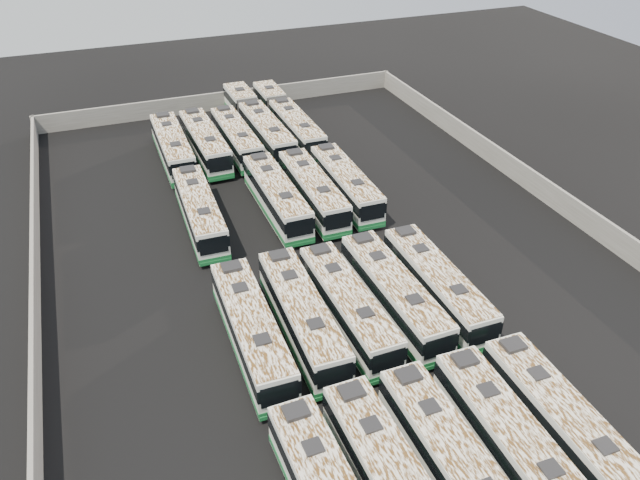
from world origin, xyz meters
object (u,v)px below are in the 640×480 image
Objects in this scene: bus_midfront_right at (394,294)px; bus_back_right at (258,122)px; bus_front_right at (513,446)px; bus_back_left at (205,143)px; bus_front_center at (453,464)px; bus_midback_far_right at (346,184)px; bus_back_far_left at (173,147)px; bus_back_far_right at (287,119)px; bus_front_far_right at (564,426)px; bus_midfront_far_left at (252,330)px; bus_midback_right at (313,191)px; bus_midfront_far_right at (437,285)px; bus_back_center at (237,138)px; bus_midfront_left at (302,316)px; bus_midback_center at (277,197)px; bus_midback_far_left at (200,211)px; bus_midfront_center at (348,306)px.

bus_midfront_right is 33.66m from bus_back_right.
bus_back_left reaches higher than bus_front_right.
bus_back_right is at bearing 85.52° from bus_front_center.
bus_midback_far_right is at bearing 77.55° from bus_midfront_right.
bus_front_center is 0.97× the size of bus_back_far_left.
bus_front_right is 0.66× the size of bus_back_far_right.
bus_midfront_right is (-3.42, 13.88, 0.03)m from bus_front_far_right.
bus_midback_right is at bearing 58.49° from bus_midfront_far_left.
bus_midback_far_right is at bearing -90.11° from bus_back_far_right.
bus_front_far_right is 1.01× the size of bus_midfront_far_right.
bus_midfront_right is at bearing 90.91° from bus_front_right.
bus_midback_right is 14.41m from bus_back_center.
bus_back_right is at bearing 102.38° from bus_midback_far_right.
bus_midfront_left is at bearing -120.95° from bus_midback_far_right.
bus_front_center is 0.98× the size of bus_midback_center.
bus_front_center reaches higher than bus_midback_far_right.
bus_back_far_left reaches higher than bus_midback_far_left.
bus_midfront_far_right reaches higher than bus_midback_far_right.
bus_front_far_right is at bearing -63.98° from bus_midback_far_left.
bus_back_far_right is at bearing 90.82° from bus_midback_far_right.
bus_back_far_right is at bearing 81.32° from bus_front_center.
bus_midback_far_left is 20.09m from bus_back_right.
bus_front_right is 1.03× the size of bus_back_center.
bus_midfront_far_left reaches higher than bus_front_center.
bus_back_center is (0.06, 30.34, -0.00)m from bus_midfront_center.
bus_back_far_right is at bearing 68.69° from bus_midfront_far_left.
bus_midback_right reaches higher than bus_midback_far_right.
bus_front_right is 3.44m from bus_front_far_right.
bus_back_far_left is (-13.71, 30.39, 0.05)m from bus_midfront_far_right.
bus_front_far_right is 1.01× the size of bus_midback_far_right.
bus_back_left is 0.64× the size of bus_back_right.
bus_midback_center is 1.01× the size of bus_midback_right.
bus_back_far_left is at bearing 104.07° from bus_front_right.
bus_midfront_far_left is 1.01× the size of bus_midback_far_left.
bus_midback_center is 6.76m from bus_midback_far_right.
bus_midfront_left is 6.85m from bus_midfront_right.
bus_midback_center is at bearing 79.49° from bus_midfront_left.
bus_back_far_right is (13.74, 17.24, -0.04)m from bus_midback_far_left.
bus_midback_right is 17.35m from bus_back_right.
bus_back_far_left is at bearing 114.50° from bus_midfront_far_right.
bus_midfront_right is 0.99× the size of bus_back_left.
bus_back_far_right is (0.00, 17.09, -0.01)m from bus_midback_far_right.
bus_back_right is (10.26, 33.79, 0.00)m from bus_midfront_far_left.
bus_midback_far_left is at bearing 115.17° from bus_front_far_right.
bus_midfront_left is at bearing -102.18° from bus_back_right.
bus_midfront_right reaches higher than bus_midback_far_right.
bus_midfront_far_right is (3.41, -0.11, -0.04)m from bus_midfront_right.
bus_midback_right is at bearing -76.67° from bus_back_center.
bus_midfront_far_left is 0.67× the size of bus_back_far_right.
bus_front_right is 30.30m from bus_midback_right.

